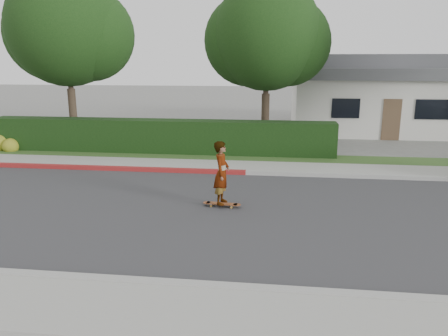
{
  "coord_description": "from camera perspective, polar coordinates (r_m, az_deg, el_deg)",
  "views": [
    {
      "loc": [
        2.1,
        -10.99,
        3.97
      ],
      "look_at": [
        0.6,
        0.96,
        1.0
      ],
      "focal_mm": 35.0,
      "sensor_mm": 36.0,
      "label": 1
    }
  ],
  "objects": [
    {
      "name": "ground",
      "position": [
        11.87,
        -3.48,
        -5.71
      ],
      "size": [
        120.0,
        120.0,
        0.0
      ],
      "primitive_type": "plane",
      "color": "slate",
      "rests_on": "ground"
    },
    {
      "name": "road",
      "position": [
        11.87,
        -3.48,
        -5.68
      ],
      "size": [
        60.0,
        8.0,
        0.01
      ],
      "primitive_type": "cube",
      "color": "#2D2D30",
      "rests_on": "ground"
    },
    {
      "name": "curb_near",
      "position": [
        8.19,
        -8.9,
        -14.72
      ],
      "size": [
        60.0,
        0.2,
        0.15
      ],
      "primitive_type": "cube",
      "color": "#9E9E99",
      "rests_on": "ground"
    },
    {
      "name": "sidewalk_near",
      "position": [
        7.45,
        -10.88,
        -18.05
      ],
      "size": [
        60.0,
        1.6,
        0.12
      ],
      "primitive_type": "cube",
      "color": "gray",
      "rests_on": "ground"
    },
    {
      "name": "curb_far",
      "position": [
        15.72,
        -0.76,
        -0.49
      ],
      "size": [
        60.0,
        0.2,
        0.15
      ],
      "primitive_type": "cube",
      "color": "#9E9E99",
      "rests_on": "ground"
    },
    {
      "name": "curb_red_section",
      "position": [
        17.12,
        -17.58,
        0.06
      ],
      "size": [
        12.0,
        0.21,
        0.15
      ],
      "primitive_type": "cube",
      "color": "maroon",
      "rests_on": "ground"
    },
    {
      "name": "sidewalk_far",
      "position": [
        16.59,
        -0.34,
        0.22
      ],
      "size": [
        60.0,
        1.6,
        0.12
      ],
      "primitive_type": "cube",
      "color": "gray",
      "rests_on": "ground"
    },
    {
      "name": "planting_strip",
      "position": [
        18.14,
        0.32,
        1.37
      ],
      "size": [
        60.0,
        1.6,
        0.1
      ],
      "primitive_type": "cube",
      "color": "#2D4C1E",
      "rests_on": "ground"
    },
    {
      "name": "hedge",
      "position": [
        19.16,
        -8.43,
        4.03
      ],
      "size": [
        15.0,
        1.0,
        1.5
      ],
      "primitive_type": "cube",
      "color": "black",
      "rests_on": "ground"
    },
    {
      "name": "flowering_shrub",
      "position": [
        21.77,
        -26.83,
        2.74
      ],
      "size": [
        1.4,
        1.0,
        0.9
      ],
      "color": "#2D4C19",
      "rests_on": "ground"
    },
    {
      "name": "tree_left",
      "position": [
        21.94,
        -19.72,
        16.46
      ],
      "size": [
        5.99,
        5.21,
        8.0
      ],
      "color": "#33261C",
      "rests_on": "ground"
    },
    {
      "name": "tree_center",
      "position": [
        20.21,
        5.61,
        16.44
      ],
      "size": [
        5.66,
        4.84,
        7.44
      ],
      "color": "#33261C",
      "rests_on": "ground"
    },
    {
      "name": "house",
      "position": [
        27.69,
        19.67,
        9.17
      ],
      "size": [
        10.6,
        8.6,
        4.3
      ],
      "color": "beige",
      "rests_on": "ground"
    },
    {
      "name": "skateboard",
      "position": [
        12.18,
        -0.29,
        -4.7
      ],
      "size": [
        1.09,
        0.3,
        0.1
      ],
      "rotation": [
        0.0,
        0.0,
        -0.09
      ],
      "color": "#AF7E30",
      "rests_on": "ground"
    },
    {
      "name": "skateboarder",
      "position": [
        11.92,
        -0.3,
        -0.64
      ],
      "size": [
        0.48,
        0.68,
        1.75
      ],
      "primitive_type": "imported",
      "rotation": [
        0.0,
        0.0,
        1.47
      ],
      "color": "white",
      "rests_on": "skateboard"
    }
  ]
}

